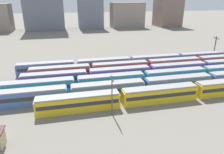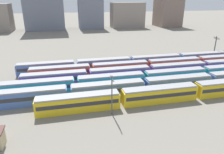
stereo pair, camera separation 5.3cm
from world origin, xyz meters
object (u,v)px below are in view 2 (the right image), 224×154
Objects in this scene: train_track_5 at (179,59)px; train_track_3 at (204,67)px; train_track_2 at (175,76)px; train_track_4 at (148,66)px; train_track_1 at (178,83)px; catenary_pole_3 at (215,46)px; catenary_pole_0 at (112,93)px; catenary_pole_1 at (215,47)px.

train_track_3 is at bearing -74.46° from train_track_5.
train_track_2 is 0.83× the size of train_track_3.
train_track_1 is at bearing -81.99° from train_track_4.
catenary_pole_3 is at bearing 10.91° from train_track_5.
train_track_1 is 37.85m from catenary_pole_3.
train_track_4 is at bearing -160.26° from train_track_5.
catenary_pole_0 is 58.19m from catenary_pole_1.
catenary_pole_0 reaches higher than train_track_4.
train_track_3 is 12.81× the size of catenary_pole_1.
train_track_2 is at bearing -158.53° from train_track_3.
catenary_pole_1 is (31.04, 7.90, 3.02)m from train_track_4.
catenary_pole_3 is (13.89, 13.63, 3.18)m from train_track_3.
catenary_pole_3 is at bearing 66.59° from catenary_pole_1.
train_track_4 is at bearing -165.72° from catenary_pole_1.
catenary_pole_1 reaches higher than train_track_5.
train_track_2 is 25.86m from catenary_pole_0.
train_track_5 is 17.04m from catenary_pole_1.
train_track_1 and train_track_5 have the same top height.
train_track_1 is 10.29× the size of catenary_pole_3.
train_track_4 is at bearing 98.01° from train_track_1.
train_track_3 is at bearing 28.28° from catenary_pole_0.
train_track_2 is 10.29× the size of catenary_pole_3.
train_track_1 is at bearing -140.42° from catenary_pole_3.
train_track_4 is 8.51× the size of catenary_pole_1.
catenary_pole_1 is at bearing 33.27° from catenary_pole_0.
train_track_2 is 18.71m from train_track_5.
train_track_2 and train_track_4 have the same top height.
train_track_2 is at bearing -68.20° from train_track_4.
train_track_2 and train_track_5 have the same top height.
catenary_pole_1 is (26.88, 18.30, 3.02)m from train_track_2.
train_track_2 is 32.66m from catenary_pole_1.
train_track_2 is at bearing 69.32° from train_track_1.
train_track_5 is at bearing -170.73° from catenary_pole_1.
train_track_5 is (-2.89, 10.40, 0.00)m from train_track_3.
train_track_5 is 17.38m from catenary_pole_3.
train_track_3 is (15.18, 10.40, 0.00)m from train_track_1.
catenary_pole_3 reaches higher than catenary_pole_0.
catenary_pole_1 is (13.66, 13.10, 3.02)m from train_track_3.
catenary_pole_0 is (-21.77, -13.62, 3.00)m from train_track_2.
catenary_pole_1 is 0.97× the size of catenary_pole_3.
catenary_pole_1 is at bearing 39.18° from train_track_1.
catenary_pole_0 is (-34.99, -18.82, 3.00)m from train_track_3.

